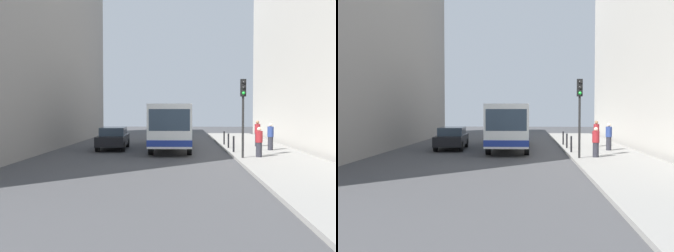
# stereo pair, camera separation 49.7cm
# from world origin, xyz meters

# --- Properties ---
(ground_plane) EXTENTS (80.00, 80.00, 0.00)m
(ground_plane) POSITION_xyz_m (0.00, 0.00, 0.00)
(ground_plane) COLOR #424244
(sidewalk) EXTENTS (4.40, 40.00, 0.15)m
(sidewalk) POSITION_xyz_m (5.40, 0.00, 0.07)
(sidewalk) COLOR gray
(sidewalk) RESTS_ON ground
(building_left) EXTENTS (7.00, 32.00, 14.61)m
(building_left) POSITION_xyz_m (-11.50, 4.00, 7.30)
(building_left) COLOR gray
(building_left) RESTS_ON ground
(bus) EXTENTS (2.57, 11.03, 3.00)m
(bus) POSITION_xyz_m (-0.29, 4.30, 1.73)
(bus) COLOR white
(bus) RESTS_ON ground
(car_beside_bus) EXTENTS (1.99, 4.46, 1.48)m
(car_beside_bus) POSITION_xyz_m (-4.21, 3.56, 0.78)
(car_beside_bus) COLOR black
(car_beside_bus) RESTS_ON ground
(traffic_light) EXTENTS (0.28, 0.33, 4.10)m
(traffic_light) POSITION_xyz_m (3.55, -2.31, 3.01)
(traffic_light) COLOR black
(traffic_light) RESTS_ON sidewalk
(bollard_near) EXTENTS (0.11, 0.11, 0.95)m
(bollard_near) POSITION_xyz_m (3.45, 0.58, 0.62)
(bollard_near) COLOR black
(bollard_near) RESTS_ON sidewalk
(bollard_mid) EXTENTS (0.11, 0.11, 0.95)m
(bollard_mid) POSITION_xyz_m (3.45, 3.21, 0.62)
(bollard_mid) COLOR black
(bollard_mid) RESTS_ON sidewalk
(bollard_far) EXTENTS (0.11, 0.11, 0.95)m
(bollard_far) POSITION_xyz_m (3.45, 5.85, 0.62)
(bollard_far) COLOR black
(bollard_far) RESTS_ON sidewalk
(pedestrian_near_signal) EXTENTS (0.38, 0.38, 1.59)m
(pedestrian_near_signal) POSITION_xyz_m (4.47, -1.89, 0.94)
(pedestrian_near_signal) COLOR #26262D
(pedestrian_near_signal) RESTS_ON sidewalk
(pedestrian_mid_sidewalk) EXTENTS (0.38, 0.38, 1.69)m
(pedestrian_mid_sidewalk) POSITION_xyz_m (5.89, 1.83, 0.99)
(pedestrian_mid_sidewalk) COLOR #26262D
(pedestrian_mid_sidewalk) RESTS_ON sidewalk
(pedestrian_far_sidewalk) EXTENTS (0.38, 0.38, 1.77)m
(pedestrian_far_sidewalk) POSITION_xyz_m (5.58, 4.46, 1.04)
(pedestrian_far_sidewalk) COLOR #26262D
(pedestrian_far_sidewalk) RESTS_ON sidewalk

